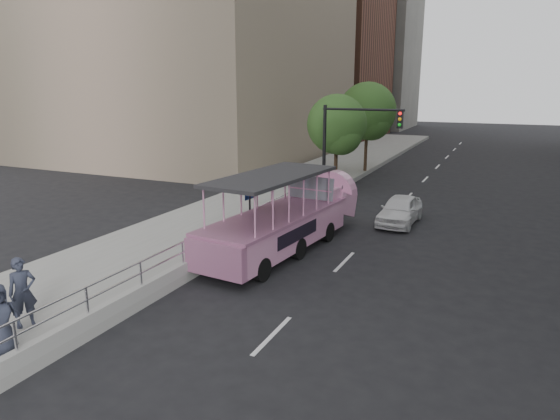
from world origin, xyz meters
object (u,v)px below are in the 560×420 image
object	(u,v)px
parking_sign	(250,202)
street_tree_far	(368,113)
pedestrian_near	(22,292)
traffic_signal	(346,139)
duck_boat	(289,219)
pedestrian_far	(0,320)
car	(400,210)
street_tree_near	(338,127)

from	to	relation	value
parking_sign	street_tree_far	distance (m)	17.79
pedestrian_near	traffic_signal	world-z (taller)	traffic_signal
duck_boat	pedestrian_far	bearing A→B (deg)	-102.54
street_tree_far	pedestrian_near	bearing A→B (deg)	-93.19
duck_boat	traffic_signal	xyz separation A→B (m)	(-0.19, 7.76, 2.36)
duck_boat	car	size ratio (longest dim) A/B	2.48
pedestrian_far	parking_sign	world-z (taller)	parking_sign
duck_boat	street_tree_near	xyz separation A→B (m)	(-1.79, 11.19, 2.68)
parking_sign	street_tree_near	size ratio (longest dim) A/B	0.48
pedestrian_near	pedestrian_far	bearing A→B (deg)	-118.67
pedestrian_near	street_tree_far	xyz separation A→B (m)	(1.48, 26.56, 3.11)
car	traffic_signal	size ratio (longest dim) A/B	0.73
pedestrian_near	parking_sign	bearing A→B (deg)	18.92
street_tree_far	street_tree_near	bearing A→B (deg)	-91.91
duck_boat	parking_sign	xyz separation A→B (m)	(-1.49, -0.42, 0.60)
car	street_tree_near	distance (m)	8.39
street_tree_near	pedestrian_far	bearing A→B (deg)	-91.45
pedestrian_near	street_tree_near	bearing A→B (deg)	25.39
traffic_signal	street_tree_near	bearing A→B (deg)	114.98
pedestrian_far	pedestrian_near	bearing A→B (deg)	54.12
pedestrian_near	traffic_signal	xyz separation A→B (m)	(2.88, 17.13, 2.30)
duck_boat	traffic_signal	world-z (taller)	traffic_signal
car	traffic_signal	distance (m)	5.11
car	parking_sign	distance (m)	7.46
car	pedestrian_far	bearing A→B (deg)	-107.65
pedestrian_near	car	bearing A→B (deg)	5.66
street_tree_near	car	bearing A→B (deg)	-49.71
car	traffic_signal	xyz separation A→B (m)	(-3.42, 2.49, 2.85)
traffic_signal	pedestrian_near	bearing A→B (deg)	-99.54
car	street_tree_near	size ratio (longest dim) A/B	0.66
car	parking_sign	size ratio (longest dim) A/B	1.37
street_tree_far	pedestrian_far	bearing A→B (deg)	-91.55
street_tree_near	street_tree_far	world-z (taller)	street_tree_far
duck_boat	pedestrian_near	distance (m)	9.86
duck_boat	street_tree_far	bearing A→B (deg)	95.29
pedestrian_far	traffic_signal	world-z (taller)	traffic_signal
traffic_signal	street_tree_near	size ratio (longest dim) A/B	0.91
pedestrian_far	street_tree_near	size ratio (longest dim) A/B	0.29
parking_sign	traffic_signal	size ratio (longest dim) A/B	0.53
car	pedestrian_near	xyz separation A→B (m)	(-6.30, -14.63, 0.55)
traffic_signal	duck_boat	bearing A→B (deg)	-88.57
pedestrian_far	street_tree_far	size ratio (longest dim) A/B	0.26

